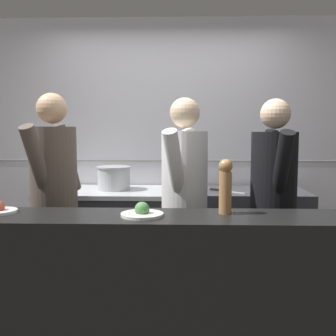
{
  "coord_description": "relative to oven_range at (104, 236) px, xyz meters",
  "views": [
    {
      "loc": [
        0.12,
        -2.57,
        1.48
      ],
      "look_at": [
        0.02,
        0.74,
        1.15
      ],
      "focal_mm": 42.0,
      "sensor_mm": 36.0,
      "label": 1
    }
  ],
  "objects": [
    {
      "name": "wall_back_tiled",
      "position": [
        0.61,
        0.4,
        0.85
      ],
      "size": [
        8.0,
        0.06,
        2.6
      ],
      "color": "silver",
      "rests_on": "ground_plane"
    },
    {
      "name": "oven_range",
      "position": [
        0.0,
        0.0,
        0.0
      ],
      "size": [
        1.18,
        0.71,
        0.9
      ],
      "color": "#38383D",
      "rests_on": "ground_plane"
    },
    {
      "name": "prep_counter",
      "position": [
        1.28,
        -0.0,
        -0.0
      ],
      "size": [
        1.28,
        0.65,
        0.9
      ],
      "color": "#38383D",
      "rests_on": "ground_plane"
    },
    {
      "name": "pass_counter",
      "position": [
        0.67,
        -1.37,
        0.03
      ],
      "size": [
        3.35,
        0.45,
        0.96
      ],
      "color": "black",
      "rests_on": "ground_plane"
    },
    {
      "name": "stock_pot",
      "position": [
        0.1,
        0.03,
        0.57
      ],
      "size": [
        0.33,
        0.33,
        0.22
      ],
      "color": "#B7BABF",
      "rests_on": "oven_range"
    },
    {
      "name": "chefs_knife",
      "position": [
        1.14,
        -0.08,
        0.46
      ],
      "size": [
        0.32,
        0.23,
        0.02
      ],
      "color": "#B7BABF",
      "rests_on": "prep_counter"
    },
    {
      "name": "plated_dish_appetiser",
      "position": [
        0.5,
        -1.39,
        0.53
      ],
      "size": [
        0.26,
        0.26,
        0.09
      ],
      "color": "white",
      "rests_on": "pass_counter"
    },
    {
      "name": "pepper_mill",
      "position": [
        1.01,
        -1.31,
        0.69
      ],
      "size": [
        0.08,
        0.08,
        0.34
      ],
      "color": "#AD7A47",
      "rests_on": "pass_counter"
    },
    {
      "name": "chef_head_cook",
      "position": [
        -0.25,
        -0.71,
        0.52
      ],
      "size": [
        0.43,
        0.77,
        1.75
      ],
      "rotation": [
        0.0,
        0.0,
        -0.23
      ],
      "color": "black",
      "rests_on": "ground_plane"
    },
    {
      "name": "chef_sous",
      "position": [
        0.76,
        -0.73,
        0.5
      ],
      "size": [
        0.44,
        0.74,
        1.71
      ],
      "rotation": [
        0.0,
        0.0,
        -0.33
      ],
      "color": "black",
      "rests_on": "ground_plane"
    },
    {
      "name": "chef_line",
      "position": [
        1.44,
        -0.7,
        0.5
      ],
      "size": [
        0.36,
        0.74,
        1.71
      ],
      "rotation": [
        0.0,
        0.0,
        0.03
      ],
      "color": "black",
      "rests_on": "ground_plane"
    }
  ]
}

